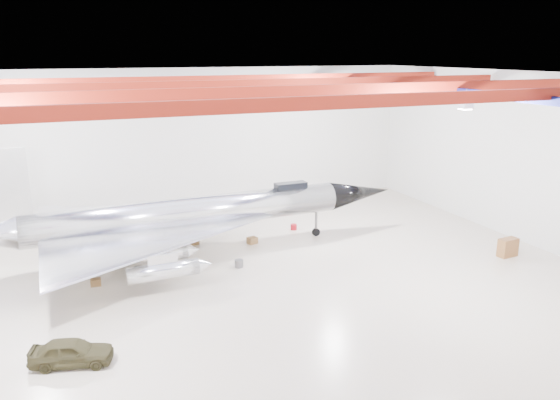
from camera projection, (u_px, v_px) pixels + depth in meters
name	position (u px, v px, depth m)	size (l,w,h in m)	color
floor	(228.00, 282.00, 29.75)	(40.00, 40.00, 0.00)	beige
wall_back	(167.00, 142.00, 41.66)	(40.00, 40.00, 0.00)	silver
wall_right	(518.00, 157.00, 35.73)	(30.00, 30.00, 0.00)	silver
ceiling	(222.00, 76.00, 26.85)	(40.00, 40.00, 0.00)	#0A0F38
ceiling_structure	(223.00, 90.00, 27.03)	(39.50, 29.50, 1.08)	maroon
jet_aircraft	(190.00, 217.00, 33.26)	(26.81, 15.56, 7.32)	silver
jeep	(71.00, 352.00, 21.80)	(1.30, 3.24, 1.10)	#36321B
desk	(508.00, 247.00, 33.39)	(1.24, 0.62, 1.14)	brown
crate_ply	(96.00, 282.00, 29.28)	(0.54, 0.44, 0.38)	olive
toolbox_red	(179.00, 232.00, 37.60)	(0.39, 0.31, 0.27)	#A6101B
engine_drum	(239.00, 263.00, 31.78)	(0.49, 0.49, 0.44)	#59595B
parts_bin	(252.00, 240.00, 35.70)	(0.60, 0.48, 0.42)	olive
crate_small	(81.00, 248.00, 34.45)	(0.39, 0.31, 0.27)	#59595B
tool_chest	(294.00, 227.00, 38.47)	(0.44, 0.44, 0.40)	#A6101B
oil_barrel	(195.00, 242.00, 35.56)	(0.49, 0.40, 0.35)	olive
spares_box	(189.00, 229.00, 38.00)	(0.42, 0.42, 0.38)	#59595B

